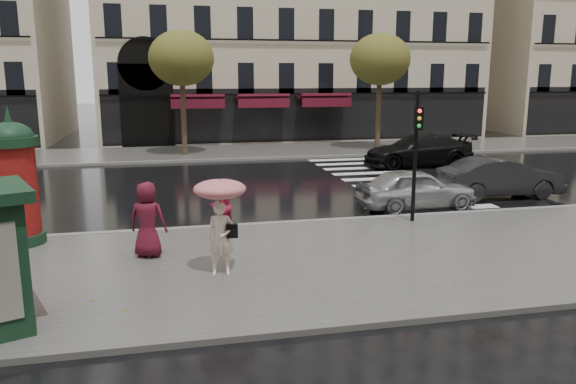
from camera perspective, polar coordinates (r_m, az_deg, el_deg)
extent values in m
plane|color=black|center=(13.60, 1.14, -6.79)|extent=(160.00, 160.00, 0.00)
cube|color=#474744|center=(13.12, 1.65, -7.23)|extent=(90.00, 7.00, 0.12)
cube|color=#474744|center=(31.96, -6.88, 4.03)|extent=(90.00, 6.00, 0.12)
cube|color=slate|center=(16.39, -1.32, -3.29)|extent=(90.00, 0.25, 0.14)
cube|color=slate|center=(29.00, -6.30, 3.28)|extent=(90.00, 0.25, 0.14)
cube|color=silver|center=(24.29, 9.63, 1.37)|extent=(3.60, 11.75, 0.01)
cylinder|color=#38281C|center=(30.59, -10.58, 8.36)|extent=(0.28, 0.28, 5.20)
ellipsoid|color=#3C561B|center=(30.56, -10.77, 13.22)|extent=(3.40, 3.40, 2.89)
cylinder|color=#38281C|center=(32.86, 9.18, 8.63)|extent=(0.28, 0.28, 5.20)
ellipsoid|color=#3C561B|center=(32.82, 9.33, 13.16)|extent=(3.40, 3.40, 2.89)
imported|color=#F6E0CB|center=(12.11, -6.83, -4.66)|extent=(0.63, 0.45, 1.60)
cylinder|color=black|center=(11.97, -6.89, -2.21)|extent=(0.02, 0.02, 1.02)
ellipsoid|color=#D8287B|center=(11.85, -6.95, 0.30)|extent=(1.11, 1.11, 0.39)
cone|color=black|center=(11.81, -6.98, 1.37)|extent=(0.04, 0.04, 0.09)
cube|color=black|center=(12.02, -5.70, -3.96)|extent=(0.24, 0.11, 0.30)
imported|color=#A01337|center=(15.39, -6.79, -1.37)|extent=(0.90, 0.85, 1.46)
imported|color=#561122|center=(13.57, -14.08, -2.72)|extent=(1.02, 0.83, 1.79)
cylinder|color=black|center=(15.92, -25.57, -4.24)|extent=(1.26, 1.26, 0.27)
cylinder|color=maroon|center=(15.64, -25.98, 0.22)|extent=(1.08, 1.08, 2.26)
cylinder|color=black|center=(15.47, -26.39, 4.64)|extent=(1.30, 1.30, 0.23)
ellipsoid|color=black|center=(15.46, -26.42, 4.97)|extent=(1.12, 1.12, 0.78)
cone|color=black|center=(15.41, -26.62, 7.13)|extent=(0.18, 0.18, 0.41)
cylinder|color=black|center=(16.61, 12.79, 3.47)|extent=(0.11, 0.11, 3.78)
cube|color=black|center=(16.29, 13.13, 7.31)|extent=(0.27, 0.22, 0.66)
imported|color=#B3B3B8|center=(18.90, 12.86, 0.32)|extent=(4.00, 1.74, 1.34)
imported|color=black|center=(21.63, 20.79, 1.40)|extent=(4.41, 1.67, 1.43)
imported|color=black|center=(27.89, 13.06, 4.15)|extent=(5.33, 2.23, 1.54)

